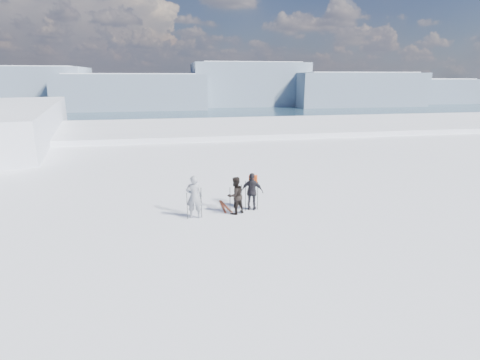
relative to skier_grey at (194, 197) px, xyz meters
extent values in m
plane|color=white|center=(4.13, 56.61, -18.42)|extent=(220.00, 208.01, 71.62)
cube|color=white|center=(4.13, 26.61, -7.42)|extent=(180.00, 16.00, 14.00)
plane|color=#223B4E|center=(4.13, 286.61, -30.92)|extent=(820.00, 820.00, 0.00)
cube|color=slate|center=(-155.87, 466.61, -7.92)|extent=(130.00, 80.00, 46.00)
cube|color=white|center=(-155.87, 466.61, 12.08)|extent=(110.50, 70.00, 8.00)
cube|color=slate|center=(-35.87, 436.61, -11.92)|extent=(160.00, 80.00, 38.00)
cube|color=white|center=(-35.87, 436.61, 4.08)|extent=(136.00, 70.00, 8.00)
cube|color=slate|center=(104.13, 466.61, -4.92)|extent=(140.00, 80.00, 52.00)
cube|color=white|center=(104.13, 466.61, 18.08)|extent=(119.00, 70.00, 8.00)
cube|color=slate|center=(234.13, 436.61, -10.92)|extent=(160.00, 80.00, 40.00)
cube|color=white|center=(234.13, 436.61, 6.08)|extent=(136.00, 70.00, 8.00)
cube|color=slate|center=(354.13, 466.61, -14.92)|extent=(130.00, 80.00, 32.00)
cube|color=white|center=(354.13, 466.61, -1.92)|extent=(110.50, 70.00, 8.00)
cube|color=#2D2B28|center=(-17.87, 32.61, -9.92)|extent=(21.55, 17.87, 14.25)
cone|color=black|center=(-15.87, 26.61, -3.42)|extent=(6.16, 6.16, 11.00)
cone|color=black|center=(-13.87, 28.61, -3.92)|extent=(5.60, 5.60, 10.00)
cone|color=black|center=(-14.87, 31.61, -3.92)|extent=(5.60, 5.60, 10.00)
imported|color=gray|center=(0.00, 0.00, 0.00)|extent=(0.72, 0.53, 1.83)
imported|color=black|center=(1.76, 0.16, -0.10)|extent=(0.99, 0.92, 1.64)
imported|color=black|center=(2.58, 0.50, -0.08)|extent=(1.07, 0.75, 1.68)
cube|color=#F55117|center=(2.67, 0.73, 1.00)|extent=(0.41, 0.32, 0.47)
cylinder|color=black|center=(-0.31, -0.09, -0.34)|extent=(0.02, 0.02, 1.15)
cylinder|color=black|center=(0.28, -0.05, -0.26)|extent=(0.02, 0.02, 1.32)
cylinder|color=black|center=(1.51, 0.03, -0.30)|extent=(0.02, 0.02, 1.24)
cylinder|color=black|center=(2.01, 0.09, -0.26)|extent=(0.02, 0.02, 1.31)
cylinder|color=black|center=(2.26, 0.42, -0.23)|extent=(0.02, 0.02, 1.37)
cylinder|color=black|center=(2.81, 0.45, -0.27)|extent=(0.02, 0.02, 1.29)
cube|color=black|center=(1.35, 1.12, -0.90)|extent=(0.09, 1.70, 0.03)
cube|color=black|center=(1.49, 1.12, -0.90)|extent=(0.36, 1.69, 0.03)
camera|label=1|loc=(-0.97, -14.81, 4.81)|focal=28.00mm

